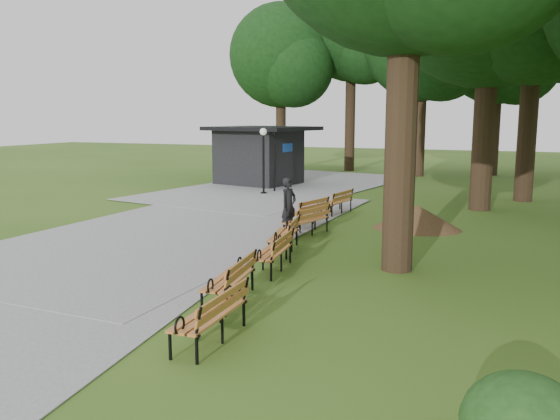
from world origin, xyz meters
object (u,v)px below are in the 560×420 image
at_px(person, 289,205).
at_px(lamp_post, 263,147).
at_px(bench_4, 306,220).
at_px(bench_5, 308,211).
at_px(bench_2, 272,252).
at_px(bench_3, 284,235).
at_px(bench_6, 336,202).
at_px(kiosk, 259,156).
at_px(dirt_mound, 417,217).
at_px(bench_1, 229,280).
at_px(bench_0, 209,315).

relative_size(person, lamp_post, 0.56).
relative_size(bench_4, bench_5, 1.00).
height_order(lamp_post, bench_2, lamp_post).
bearing_deg(person, bench_4, -87.48).
relative_size(bench_3, bench_6, 1.00).
height_order(kiosk, dirt_mound, kiosk).
bearing_deg(kiosk, bench_4, -46.74).
distance_m(bench_2, bench_5, 5.81).
relative_size(kiosk, bench_1, 2.51).
height_order(bench_1, bench_4, same).
distance_m(bench_2, bench_6, 8.10).
bearing_deg(bench_3, lamp_post, -165.04).
bearing_deg(bench_4, bench_2, 23.48).
bearing_deg(bench_5, kiosk, -134.17).
bearing_deg(lamp_post, dirt_mound, -36.12).
relative_size(person, bench_3, 0.88).
bearing_deg(lamp_post, bench_2, -65.73).
bearing_deg(bench_2, bench_0, 3.16).
distance_m(bench_1, bench_2, 2.38).
relative_size(person, bench_0, 0.88).
relative_size(bench_1, bench_4, 1.00).
bearing_deg(dirt_mound, bench_5, -170.15).
height_order(kiosk, bench_4, kiosk).
height_order(bench_0, bench_4, same).
bearing_deg(bench_2, bench_5, -175.29).
height_order(dirt_mound, bench_3, bench_3).
xyz_separation_m(person, bench_5, (0.13, 1.39, -0.40)).
bearing_deg(bench_0, person, -168.30).
relative_size(kiosk, bench_5, 2.51).
xyz_separation_m(bench_2, bench_5, (-1.11, 5.70, 0.00)).
bearing_deg(bench_5, bench_3, 23.67).
xyz_separation_m(person, lamp_post, (-4.14, 7.62, 1.32)).
xyz_separation_m(bench_0, bench_2, (-0.71, 4.27, 0.00)).
xyz_separation_m(person, bench_1, (1.33, -6.68, -0.40)).
height_order(lamp_post, bench_0, lamp_post).
bearing_deg(bench_5, bench_2, 24.93).
distance_m(lamp_post, bench_3, 11.33).
height_order(bench_2, bench_5, same).
distance_m(bench_3, bench_5, 3.88).
xyz_separation_m(lamp_post, bench_6, (4.55, -3.88, -1.72)).
relative_size(bench_1, bench_6, 1.00).
bearing_deg(bench_4, kiosk, -134.82).
bearing_deg(bench_2, bench_3, -172.75).
distance_m(bench_2, bench_3, 1.93).
bearing_deg(bench_1, bench_3, 179.90).
distance_m(dirt_mound, bench_0, 10.69).
bearing_deg(dirt_mound, bench_6, 151.01).
bearing_deg(bench_0, bench_2, -171.67).
bearing_deg(bench_5, bench_0, 24.27).
xyz_separation_m(kiosk, lamp_post, (1.80, -3.51, 0.67)).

